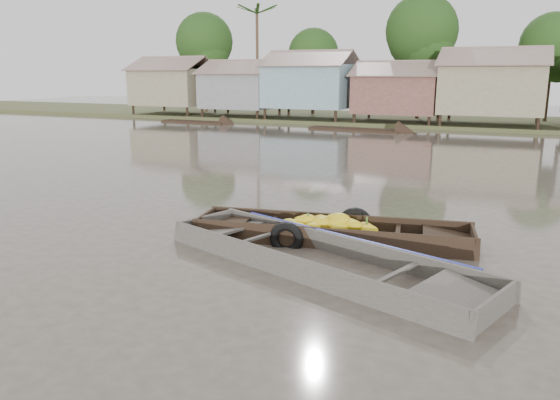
% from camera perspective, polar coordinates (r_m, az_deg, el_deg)
% --- Properties ---
extents(ground, '(120.00, 120.00, 0.00)m').
position_cam_1_polar(ground, '(11.88, -0.20, -5.09)').
color(ground, '#474036').
rests_on(ground, ground).
extents(riverbank, '(120.00, 12.47, 10.22)m').
position_cam_1_polar(riverbank, '(42.19, 22.26, 11.36)').
color(riverbank, '#384723').
rests_on(riverbank, ground).
extents(banana_boat, '(6.42, 2.55, 0.88)m').
position_cam_1_polar(banana_boat, '(12.49, 4.94, -3.36)').
color(banana_boat, black).
rests_on(banana_boat, ground).
extents(viewer_boat, '(7.27, 4.05, 0.57)m').
position_cam_1_polar(viewer_boat, '(10.80, 4.28, -6.76)').
color(viewer_boat, '#3D3834').
rests_on(viewer_boat, ground).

